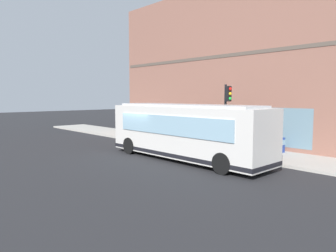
# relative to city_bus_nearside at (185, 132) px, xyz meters

# --- Properties ---
(ground) EXTENTS (120.00, 120.00, 0.00)m
(ground) POSITION_rel_city_bus_nearside_xyz_m (-0.42, 2.85, -1.55)
(ground) COLOR #262628
(sidewalk_curb) EXTENTS (3.73, 40.00, 0.15)m
(sidewalk_curb) POSITION_rel_city_bus_nearside_xyz_m (4.05, 2.85, -1.48)
(sidewalk_curb) COLOR #B2ADA3
(sidewalk_curb) RESTS_ON ground
(building_corner) EXTENTS (6.62, 20.90, 11.58)m
(building_corner) POSITION_rel_city_bus_nearside_xyz_m (9.19, 2.85, 4.23)
(building_corner) COLOR #8C5B4C
(building_corner) RESTS_ON ground
(city_bus_nearside) EXTENTS (2.63, 10.05, 3.07)m
(city_bus_nearside) POSITION_rel_city_bus_nearside_xyz_m (0.00, 0.00, 0.00)
(city_bus_nearside) COLOR silver
(city_bus_nearside) RESTS_ON ground
(traffic_light_near_corner) EXTENTS (0.32, 0.49, 4.05)m
(traffic_light_near_corner) POSITION_rel_city_bus_nearside_xyz_m (2.79, -0.72, 1.42)
(traffic_light_near_corner) COLOR black
(traffic_light_near_corner) RESTS_ON sidewalk_curb
(fire_hydrant) EXTENTS (0.35, 0.35, 0.74)m
(fire_hydrant) POSITION_rel_city_bus_nearside_xyz_m (4.04, -1.19, -1.04)
(fire_hydrant) COLOR yellow
(fire_hydrant) RESTS_ON sidewalk_curb
(pedestrian_near_hydrant) EXTENTS (0.32, 0.32, 1.69)m
(pedestrian_near_hydrant) POSITION_rel_city_bus_nearside_xyz_m (3.89, -0.06, -0.43)
(pedestrian_near_hydrant) COLOR #B23338
(pedestrian_near_hydrant) RESTS_ON sidewalk_curb
(pedestrian_near_building_entrance) EXTENTS (0.32, 0.32, 1.60)m
(pedestrian_near_building_entrance) POSITION_rel_city_bus_nearside_xyz_m (5.07, 1.82, -0.49)
(pedestrian_near_building_entrance) COLOR black
(pedestrian_near_building_entrance) RESTS_ON sidewalk_curb
(pedestrian_by_light_pole) EXTENTS (0.32, 0.32, 1.56)m
(pedestrian_by_light_pole) POSITION_rel_city_bus_nearside_xyz_m (3.22, -2.36, -0.51)
(pedestrian_by_light_pole) COLOR #3359A5
(pedestrian_by_light_pole) RESTS_ON sidewalk_curb
(newspaper_vending_box) EXTENTS (0.44, 0.42, 0.90)m
(newspaper_vending_box) POSITION_rel_city_bus_nearside_xyz_m (5.20, -2.87, -0.95)
(newspaper_vending_box) COLOR #263F99
(newspaper_vending_box) RESTS_ON sidewalk_curb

